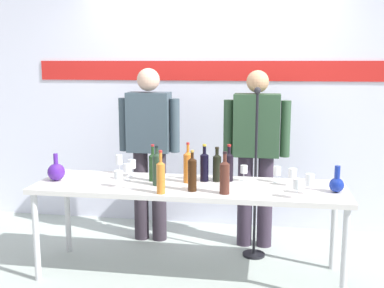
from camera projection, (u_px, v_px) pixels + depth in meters
name	position (u px, v px, depth m)	size (l,w,h in m)	color
ground_plane	(189.00, 274.00, 3.90)	(10.00, 10.00, 0.00)	#A8B4AD
back_wall	(210.00, 83.00, 4.91)	(5.22, 0.11, 3.00)	silver
display_table	(189.00, 192.00, 3.78)	(2.47, 0.70, 0.76)	silver
decanter_blue_left	(56.00, 171.00, 3.89)	(0.14, 0.14, 0.23)	#4A2091
decanter_blue_right	(337.00, 184.00, 3.54)	(0.11, 0.11, 0.20)	navy
presenter_left	(149.00, 144.00, 4.52)	(0.59, 0.22, 1.66)	#312832
presenter_right	(256.00, 148.00, 4.36)	(0.61, 0.22, 1.65)	#352A3A
wine_bottle_0	(204.00, 165.00, 3.87)	(0.07, 0.07, 0.31)	black
wine_bottle_1	(161.00, 176.00, 3.50)	(0.06, 0.06, 0.33)	orange
wine_bottle_2	(229.00, 166.00, 3.87)	(0.07, 0.07, 0.30)	black
wine_bottle_3	(217.00, 166.00, 3.86)	(0.07, 0.07, 0.28)	black
wine_bottle_4	(192.00, 173.00, 3.57)	(0.07, 0.07, 0.32)	black
wine_bottle_5	(157.00, 168.00, 3.73)	(0.07, 0.07, 0.32)	#213524
wine_bottle_6	(153.00, 166.00, 3.87)	(0.07, 0.07, 0.30)	#1F3F1D
wine_bottle_7	(188.00, 166.00, 3.82)	(0.07, 0.07, 0.33)	orange
wine_bottle_8	(225.00, 176.00, 3.49)	(0.07, 0.07, 0.32)	#4B231B
wine_glass_left_0	(119.00, 160.00, 4.13)	(0.06, 0.06, 0.17)	white
wine_glass_left_1	(132.00, 164.00, 4.04)	(0.07, 0.07, 0.14)	white
wine_glass_left_2	(127.00, 168.00, 3.91)	(0.07, 0.07, 0.14)	white
wine_glass_left_3	(118.00, 175.00, 3.69)	(0.07, 0.07, 0.13)	white
wine_glass_right_0	(298.00, 184.00, 3.38)	(0.07, 0.07, 0.14)	white
wine_glass_right_1	(277.00, 171.00, 3.83)	(0.06, 0.06, 0.13)	white
wine_glass_right_2	(293.00, 173.00, 3.71)	(0.07, 0.07, 0.14)	white
wine_glass_right_3	(310.00, 180.00, 3.49)	(0.06, 0.06, 0.15)	white
wine_glass_right_4	(244.00, 170.00, 3.87)	(0.06, 0.06, 0.13)	white
microphone_stand	(255.00, 202.00, 4.18)	(0.20, 0.20, 1.51)	black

